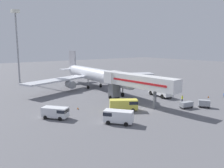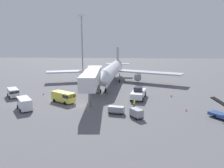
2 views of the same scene
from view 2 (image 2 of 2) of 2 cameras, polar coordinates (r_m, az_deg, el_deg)
name	(u,v)px [view 2 (image 2 of 2)]	position (r m, az deg, el deg)	size (l,w,h in m)	color
ground_plane	(83,106)	(42.63, -8.02, -5.90)	(300.00, 300.00, 0.00)	slate
airplane_at_gate	(113,70)	(66.61, 0.15, 3.82)	(44.07, 41.99, 11.14)	silver
jet_bridge	(92,77)	(46.33, -5.38, 1.80)	(4.73, 20.10, 6.69)	silver
pushback_tug	(138,93)	(47.70, 7.21, -2.54)	(4.00, 7.84, 2.71)	white
service_van_far_right	(24,103)	(42.87, -22.82, -4.79)	(4.50, 5.08, 2.24)	white
service_van_outer_left	(64,97)	(45.35, -13.04, -3.37)	(5.77, 4.78, 2.27)	#E5DB4C
service_van_mid_left	(13,92)	(53.81, -25.36, -2.07)	(4.43, 4.92, 2.04)	silver
baggage_cart_near_center	(137,113)	(35.37, 6.70, -7.89)	(2.36, 2.60, 1.59)	#38383D
baggage_cart_near_left	(116,110)	(37.27, 1.16, -7.02)	(2.96, 1.72, 1.36)	#38383D
ground_crew_worker_foreground	(134,104)	(40.47, 6.09, -5.37)	(0.45, 0.45, 1.79)	#1E2333
safety_cone_alpha	(186,110)	(41.32, 19.59, -6.62)	(0.32, 0.32, 0.49)	black
safety_cone_bravo	(43,94)	(53.85, -18.21, -2.56)	(0.33, 0.33, 0.50)	black
safety_cone_charlie	(171,96)	(51.02, 15.86, -3.10)	(0.38, 0.38, 0.58)	black
apron_light_mast	(82,32)	(93.64, -8.23, 13.80)	(2.40, 2.40, 24.81)	#93969B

